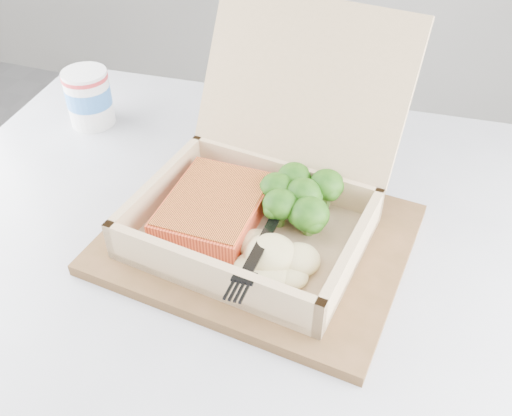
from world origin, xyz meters
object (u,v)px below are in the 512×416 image
(cafe_table, at_px, (219,363))
(serving_tray, at_px, (258,239))
(paper_cup, at_px, (89,96))
(takeout_container, at_px, (268,178))

(cafe_table, xyz_separation_m, serving_tray, (0.04, 0.05, 0.19))
(serving_tray, xyz_separation_m, paper_cup, (-0.32, 0.16, 0.04))
(serving_tray, distance_m, paper_cup, 0.36)
(cafe_table, bearing_deg, takeout_container, 68.02)
(cafe_table, bearing_deg, paper_cup, 143.06)
(serving_tray, bearing_deg, cafe_table, -126.19)
(cafe_table, xyz_separation_m, takeout_container, (0.04, 0.09, 0.25))
(takeout_container, distance_m, paper_cup, 0.34)
(serving_tray, bearing_deg, paper_cup, 152.97)
(cafe_table, height_order, takeout_container, takeout_container)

